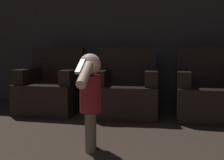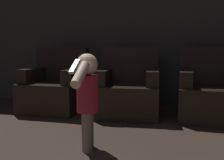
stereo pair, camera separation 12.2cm
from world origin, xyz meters
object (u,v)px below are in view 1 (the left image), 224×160
Objects in this scene: armchair_middle at (126,91)px; person_toddler at (90,94)px; armchair_left at (52,89)px; armchair_right at (209,93)px.

person_toddler is (-0.15, -1.36, 0.18)m from armchair_middle.
person_toddler is at bearing -53.67° from armchair_left.
armchair_middle is 1.00× the size of armchair_right.
armchair_middle is 1.09× the size of person_toddler.
armchair_right is (1.11, 0.00, 0.00)m from armchair_middle.
armchair_right is (2.20, -0.00, 0.00)m from armchair_left.
armchair_left is 1.10m from armchair_middle.
armchair_middle is 1.11m from armchair_right.
armchair_right is at bearing 1.58° from armchair_left.
person_toddler is at bearing -99.71° from armchair_middle.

